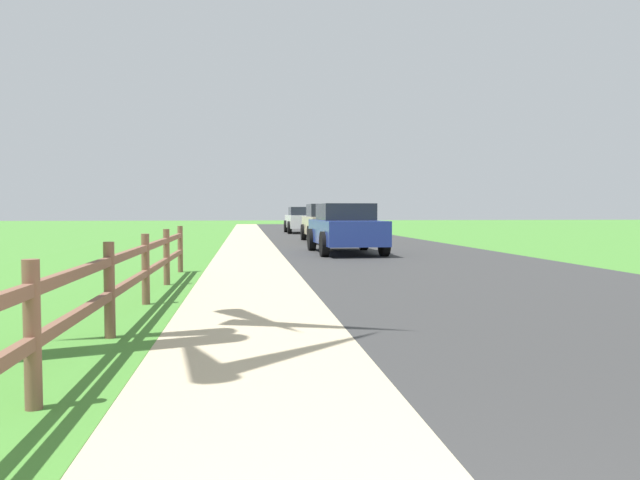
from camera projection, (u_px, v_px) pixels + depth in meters
name	position (u px, v px, depth m)	size (l,w,h in m)	color
ground_plane	(271.00, 242.00, 25.44)	(120.00, 120.00, 0.00)	#468531
road_asphalt	(344.00, 239.00, 27.86)	(7.00, 66.00, 0.01)	#343434
curb_concrete	(204.00, 240.00, 27.05)	(6.00, 66.00, 0.01)	#C1AF8B
grass_verge	(170.00, 240.00, 26.86)	(5.00, 66.00, 0.00)	#468531
rail_fence	(109.00, 282.00, 6.05)	(0.11, 13.38, 1.00)	brown
parked_suv_blue	(345.00, 228.00, 18.48)	(2.07, 4.46, 1.55)	navy
parked_car_beige	(328.00, 223.00, 25.51)	(2.13, 4.93, 1.62)	#C6B793
parked_car_white	(303.00, 220.00, 35.73)	(2.15, 4.36, 1.57)	white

